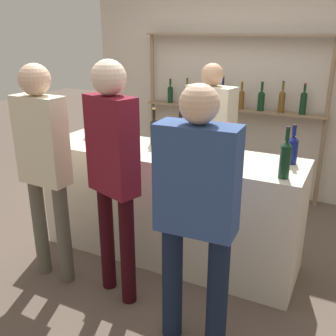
# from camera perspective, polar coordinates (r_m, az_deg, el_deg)

# --- Properties ---
(ground_plane) EXTENTS (16.00, 16.00, 0.00)m
(ground_plane) POSITION_cam_1_polar(r_m,az_deg,el_deg) (3.81, -0.00, -12.25)
(ground_plane) COLOR brown
(bar_counter) EXTENTS (2.33, 0.66, 1.01)m
(bar_counter) POSITION_cam_1_polar(r_m,az_deg,el_deg) (3.57, -0.00, -5.35)
(bar_counter) COLOR beige
(bar_counter) RESTS_ON ground_plane
(back_wall) EXTENTS (3.93, 0.12, 2.80)m
(back_wall) POSITION_cam_1_polar(r_m,az_deg,el_deg) (5.07, 10.01, 12.44)
(back_wall) COLOR beige
(back_wall) RESTS_ON ground_plane
(back_shelf) EXTENTS (2.25, 0.18, 1.95)m
(back_shelf) POSITION_cam_1_polar(r_m,az_deg,el_deg) (4.91, 9.45, 10.83)
(back_shelf) COLOR #897056
(back_shelf) RESTS_ON ground_plane
(counter_bottle_0) EXTENTS (0.08, 0.08, 0.34)m
(counter_bottle_0) POSITION_cam_1_polar(r_m,az_deg,el_deg) (3.40, 1.80, 4.74)
(counter_bottle_0) COLOR black
(counter_bottle_0) RESTS_ON bar_counter
(counter_bottle_1) EXTENTS (0.09, 0.09, 0.36)m
(counter_bottle_1) POSITION_cam_1_polar(r_m,az_deg,el_deg) (2.97, 8.51, 2.52)
(counter_bottle_1) COLOR brown
(counter_bottle_1) RESTS_ON bar_counter
(counter_bottle_2) EXTENTS (0.08, 0.08, 0.37)m
(counter_bottle_2) POSITION_cam_1_polar(r_m,az_deg,el_deg) (2.86, 16.64, 1.34)
(counter_bottle_2) COLOR black
(counter_bottle_2) RESTS_ON bar_counter
(counter_bottle_3) EXTENTS (0.07, 0.07, 0.33)m
(counter_bottle_3) POSITION_cam_1_polar(r_m,az_deg,el_deg) (3.57, -2.03, 5.46)
(counter_bottle_3) COLOR black
(counter_bottle_3) RESTS_ON bar_counter
(counter_bottle_4) EXTENTS (0.09, 0.09, 0.31)m
(counter_bottle_4) POSITION_cam_1_polar(r_m,az_deg,el_deg) (3.20, 17.59, 2.71)
(counter_bottle_4) COLOR #0F1956
(counter_bottle_4) RESTS_ON bar_counter
(counter_bottle_5) EXTENTS (0.08, 0.08, 0.35)m
(counter_bottle_5) POSITION_cam_1_polar(r_m,az_deg,el_deg) (3.44, -7.74, 4.98)
(counter_bottle_5) COLOR black
(counter_bottle_5) RESTS_ON bar_counter
(wine_glass) EXTENTS (0.09, 0.09, 0.16)m
(wine_glass) POSITION_cam_1_polar(r_m,az_deg,el_deg) (3.73, -6.46, 5.90)
(wine_glass) COLOR silver
(wine_glass) RESTS_ON bar_counter
(cork_jar) EXTENTS (0.13, 0.13, 0.16)m
(cork_jar) POSITION_cam_1_polar(r_m,az_deg,el_deg) (3.91, -10.90, 5.62)
(cork_jar) COLOR silver
(cork_jar) RESTS_ON bar_counter
(customer_right) EXTENTS (0.50, 0.24, 1.74)m
(customer_right) POSITION_cam_1_polar(r_m,az_deg,el_deg) (2.38, 4.16, -5.38)
(customer_right) COLOR #121C33
(customer_right) RESTS_ON ground_plane
(customer_left) EXTENTS (0.42, 0.23, 1.78)m
(customer_left) POSITION_cam_1_polar(r_m,az_deg,el_deg) (3.19, -17.63, 1.44)
(customer_left) COLOR #575347
(customer_left) RESTS_ON ground_plane
(customer_center) EXTENTS (0.44, 0.30, 1.83)m
(customer_center) POSITION_cam_1_polar(r_m,az_deg,el_deg) (2.83, -8.00, 0.67)
(customer_center) COLOR black
(customer_center) RESTS_ON ground_plane
(server_behind_counter) EXTENTS (0.53, 0.31, 1.69)m
(server_behind_counter) POSITION_cam_1_polar(r_m,az_deg,el_deg) (4.09, 6.14, 4.95)
(server_behind_counter) COLOR #575347
(server_behind_counter) RESTS_ON ground_plane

